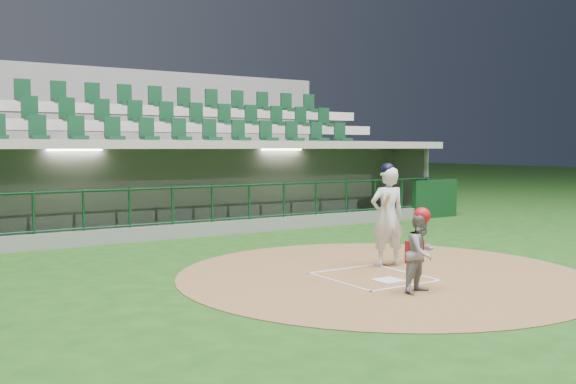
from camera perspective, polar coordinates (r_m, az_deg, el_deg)
name	(u,v)px	position (r m, az deg, el deg)	size (l,w,h in m)	color
ground	(362,275)	(11.42, 6.58, -7.31)	(120.00, 120.00, 0.00)	#173F12
dirt_circle	(382,274)	(11.46, 8.39, -7.26)	(7.20, 7.20, 0.01)	brown
home_plate	(389,280)	(10.90, 8.93, -7.77)	(0.43, 0.43, 0.02)	silver
batter_box_chalk	(373,277)	(11.19, 7.56, -7.47)	(1.55, 1.80, 0.01)	silver
dugout_structure	(188,193)	(18.07, -8.87, -0.10)	(16.40, 3.70, 3.00)	gray
seating_deck	(143,173)	(20.83, -12.75, 1.67)	(17.00, 6.72, 5.15)	gray
batter	(387,215)	(12.13, 8.83, -2.02)	(0.92, 0.94, 1.93)	silver
catcher	(421,251)	(10.06, 11.76, -5.13)	(0.69, 0.59, 1.31)	gray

